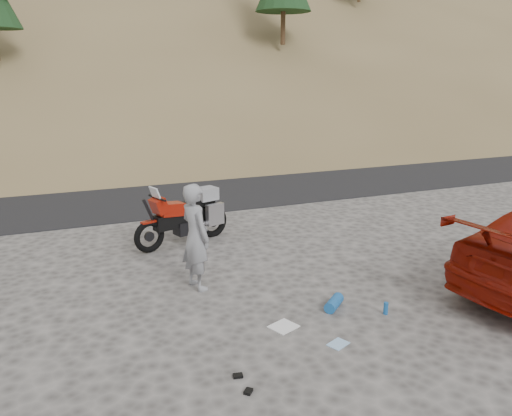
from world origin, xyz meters
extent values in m
plane|color=#474441|center=(0.00, 0.00, 0.00)|extent=(140.00, 140.00, 0.00)
cube|color=black|center=(0.00, 9.00, 0.00)|extent=(120.00, 7.00, 0.05)
cube|color=brown|center=(2.00, 30.00, 8.00)|extent=(110.00, 51.90, 46.72)
cube|color=brown|center=(2.00, 30.00, 8.30)|extent=(110.00, 43.28, 36.46)
cylinder|color=#382114|center=(8.00, 15.00, 5.94)|extent=(0.22, 0.22, 1.82)
torus|color=black|center=(-0.67, 3.05, 0.36)|extent=(0.72, 0.35, 0.72)
cylinder|color=black|center=(-0.67, 3.05, 0.36)|extent=(0.23, 0.13, 0.22)
torus|color=black|center=(0.93, 3.59, 0.36)|extent=(0.77, 0.39, 0.76)
cylinder|color=black|center=(0.93, 3.59, 0.36)|extent=(0.26, 0.16, 0.24)
cylinder|color=black|center=(-0.59, 3.08, 0.76)|extent=(0.41, 0.19, 0.88)
cylinder|color=black|center=(-0.45, 3.13, 1.18)|extent=(0.26, 0.66, 0.05)
cube|color=black|center=(0.10, 3.31, 0.60)|extent=(1.32, 0.67, 0.33)
cube|color=black|center=(0.21, 3.35, 0.38)|extent=(0.57, 0.47, 0.31)
cube|color=maroon|center=(-0.14, 3.23, 0.87)|extent=(0.65, 0.49, 0.34)
cube|color=maroon|center=(-0.42, 3.14, 1.00)|extent=(0.43, 0.46, 0.39)
cube|color=silver|center=(-0.49, 3.11, 1.29)|extent=(0.23, 0.35, 0.28)
cube|color=black|center=(0.36, 3.40, 0.90)|extent=(0.65, 0.42, 0.13)
cube|color=black|center=(0.75, 3.53, 0.85)|extent=(0.42, 0.31, 0.11)
cube|color=silver|center=(0.89, 3.28, 0.63)|extent=(0.46, 0.26, 0.49)
cube|color=silver|center=(0.70, 3.81, 0.63)|extent=(0.46, 0.26, 0.49)
cube|color=gray|center=(0.77, 3.54, 1.07)|extent=(0.55, 0.50, 0.28)
cube|color=maroon|center=(-0.67, 3.05, 0.69)|extent=(0.35, 0.23, 0.04)
cylinder|color=black|center=(0.32, 3.18, 0.20)|extent=(0.10, 0.22, 0.40)
cylinder|color=silver|center=(0.77, 3.38, 0.44)|extent=(0.50, 0.25, 0.14)
imported|color=gray|center=(-0.22, 0.89, 0.00)|extent=(0.63, 0.80, 1.93)
cube|color=white|center=(0.62, -1.03, 0.01)|extent=(0.49, 0.47, 0.01)
cylinder|color=#19569A|center=(1.66, -0.78, 0.10)|extent=(0.48, 0.46, 0.19)
cylinder|color=#19569A|center=(2.33, -1.27, 0.10)|extent=(0.08, 0.08, 0.20)
cone|color=red|center=(4.06, -1.08, 0.08)|extent=(0.17, 0.17, 0.17)
cube|color=black|center=(-0.48, -2.00, 0.02)|extent=(0.14, 0.11, 0.04)
cube|color=black|center=(-0.47, -2.35, 0.02)|extent=(0.14, 0.14, 0.04)
cube|color=#96BFE8|center=(1.13, -1.79, 0.01)|extent=(0.36, 0.32, 0.01)
camera|label=1|loc=(-2.37, -7.28, 3.78)|focal=35.00mm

